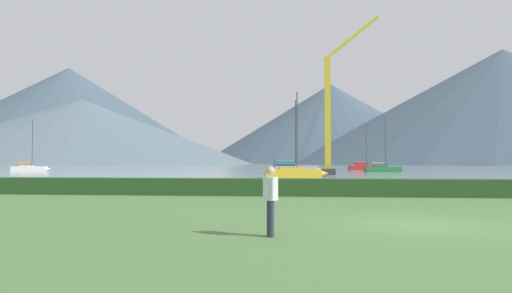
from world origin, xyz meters
TOP-DOWN VIEW (x-y plane):
  - ground_plane at (0.00, 0.00)m, footprint 1000.00×1000.00m
  - harbor_water at (0.00, 137.00)m, footprint 320.00×246.00m
  - hedge_line at (0.00, 11.00)m, footprint 80.00×1.20m
  - sailboat_slip_0 at (-5.39, 56.46)m, footprint 8.57×4.22m
  - sailboat_slip_2 at (-4.69, 38.76)m, footprint 7.16×3.14m
  - sailboat_slip_3 at (-52.97, 67.61)m, footprint 6.73×3.59m
  - sailboat_slip_4 at (8.53, 87.70)m, footprint 7.30×3.01m
  - sailboat_slip_5 at (9.43, 68.66)m, footprint 6.90×2.94m
  - person_seated_viewer at (-3.95, -2.52)m, footprint 0.36×0.55m
  - dock_crane at (-0.15, 51.78)m, footprint 7.93×2.00m
  - distant_hill_west_ridge at (16.34, 397.66)m, footprint 221.16×221.16m
  - distant_hill_central_peak at (129.27, 328.15)m, footprint 292.67×292.67m
  - distant_hill_east_ridge at (-155.48, 293.54)m, footprint 233.17×233.17m
  - distant_hill_far_shoulder at (-185.29, 333.71)m, footprint 239.72×239.72m

SIDE VIEW (x-z plane):
  - ground_plane at x=0.00m, z-range 0.00..0.00m
  - harbor_water at x=0.00m, z-range 0.00..0.00m
  - hedge_line at x=0.00m, z-range 0.00..0.89m
  - sailboat_slip_3 at x=-52.97m, z-range -4.11..5.23m
  - sailboat_slip_5 at x=9.43m, z-range -4.04..5.18m
  - sailboat_slip_2 at x=-4.69m, z-range -4.13..5.31m
  - sailboat_slip_4 at x=8.53m, z-range -4.26..5.47m
  - sailboat_slip_0 at x=-5.39m, z-range -4.71..6.11m
  - person_seated_viewer at x=-3.95m, z-range 0.15..1.80m
  - dock_crane at x=-0.15m, z-range -3.36..18.15m
  - distant_hill_east_ridge at x=-155.48m, z-range 0.00..43.89m
  - distant_hill_west_ridge at x=16.34m, z-range 0.00..67.71m
  - distant_hill_far_shoulder at x=-185.29m, z-range 0.00..73.62m
  - distant_hill_central_peak at x=129.27m, z-range 0.00..78.68m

